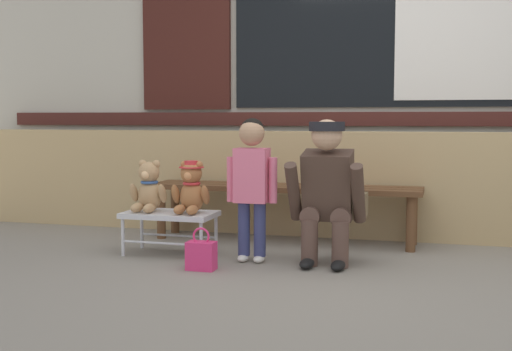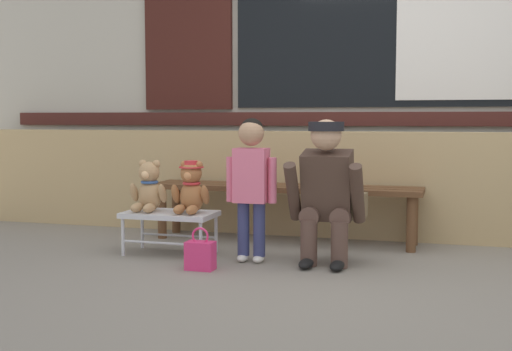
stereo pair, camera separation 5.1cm
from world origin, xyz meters
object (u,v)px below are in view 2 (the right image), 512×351
Objects in this scene: teddy_bear_with_hat at (191,188)px; wooden_bench_long at (284,194)px; teddy_bear_plain at (149,188)px; handbag_on_ground at (200,255)px; child_standing at (251,173)px; small_display_bench at (170,217)px; adult_crouching at (328,191)px.

wooden_bench_long is at bearing 54.08° from teddy_bear_with_hat.
teddy_bear_plain reaches higher than handbag_on_ground.
wooden_bench_long is at bearing 87.42° from child_standing.
handbag_on_ground is (0.38, -0.40, -0.17)m from small_display_bench.
teddy_bear_plain is 0.77m from handbag_on_ground.
small_display_bench is 1.76× the size of teddy_bear_plain.
small_display_bench is at bearing -179.23° from teddy_bear_with_hat.
small_display_bench is at bearing 179.81° from adult_crouching.
teddy_bear_plain is at bearing -179.87° from teddy_bear_with_hat.
small_display_bench is 0.58m from handbag_on_ground.
handbag_on_ground is at bearing -45.95° from small_display_bench.
child_standing is 3.52× the size of handbag_on_ground.
handbag_on_ground is at bearing -36.21° from teddy_bear_plain.
child_standing is at bearing -5.52° from teddy_bear_plain.
wooden_bench_long is 0.84m from adult_crouching.
teddy_bear_plain reaches higher than wooden_bench_long.
small_display_bench is 1.15m from adult_crouching.
adult_crouching reaches higher than handbag_on_ground.
child_standing is (0.46, -0.08, 0.12)m from teddy_bear_with_hat.
child_standing reaches higher than small_display_bench.
wooden_bench_long is 2.21× the size of adult_crouching.
teddy_bear_with_hat is 1.34× the size of handbag_on_ground.
teddy_bear_plain is at bearing 143.79° from handbag_on_ground.
wooden_bench_long is 5.78× the size of teddy_bear_with_hat.
teddy_bear_with_hat is 0.97m from adult_crouching.
child_standing is (0.78, -0.08, 0.13)m from teddy_bear_plain.
small_display_bench is 0.25m from teddy_bear_plain.
teddy_bear_plain and teddy_bear_with_hat have the same top height.
child_standing reaches higher than handbag_on_ground.
small_display_bench is (-0.66, -0.69, -0.11)m from wooden_bench_long.
wooden_bench_long is at bearing 40.07° from teddy_bear_plain.
teddy_bear_plain is 1.34× the size of handbag_on_ground.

